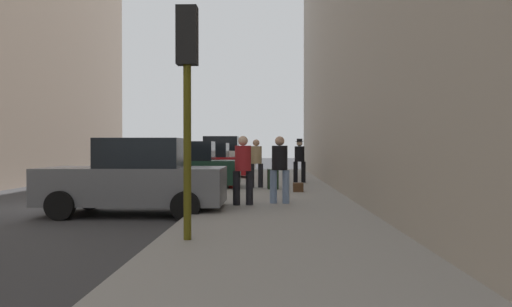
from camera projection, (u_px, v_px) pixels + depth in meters
The scene contains 14 objects.
ground_plane at pixel (47, 208), 12.94m from camera, with size 120.00×120.00×0.00m, color #38383A.
sidewalk at pixel (279, 206), 12.77m from camera, with size 4.00×40.00×0.15m, color gray.
parked_gray_coupe at pixel (136, 178), 11.65m from camera, with size 4.20×2.06×1.79m.
parked_dark_green_sedan at pixel (183, 168), 17.93m from camera, with size 4.24×2.13×1.79m.
parked_red_hatchback at pixel (205, 162), 24.02m from camera, with size 4.23×2.12×1.79m.
parked_white_van at pixel (219, 156), 30.64m from camera, with size 4.62×2.11×2.25m.
fire_hydrant at pixel (232, 178), 17.36m from camera, with size 0.42×0.22×0.70m.
traffic_light at pixel (187, 71), 7.69m from camera, with size 0.32×0.32×3.60m.
pedestrian_in_tan_coat at pixel (256, 161), 17.71m from camera, with size 0.51×0.42×1.71m.
pedestrian_with_fedora at pixel (300, 158), 20.20m from camera, with size 0.51×0.42×1.78m.
pedestrian_in_red_jacket at pixel (243, 166), 12.31m from camera, with size 0.52×0.45×1.71m.
pedestrian_in_jeans at pixel (280, 166), 12.70m from camera, with size 0.51×0.44×1.71m.
rolling_suitcase at pixel (273, 179), 17.15m from camera, with size 0.39×0.58×1.04m.
duffel_bag at pixel (298, 187), 16.08m from camera, with size 0.32×0.44×0.28m.
Camera 1 is at (5.77, -12.76, 1.58)m, focal length 35.00 mm.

